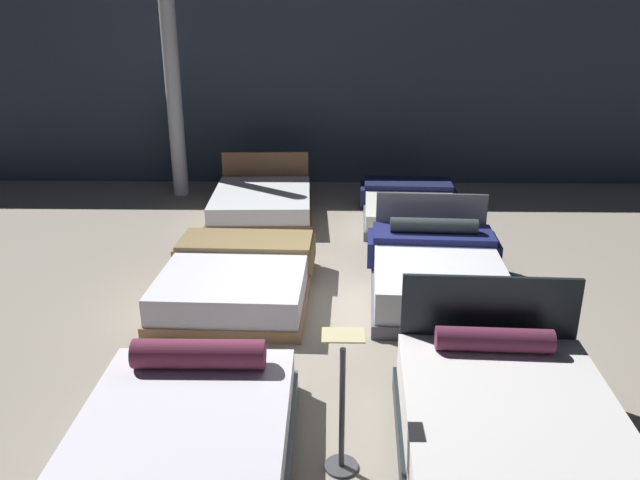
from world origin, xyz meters
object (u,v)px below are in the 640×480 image
object	(u,v)px
bed_2	(238,278)
bed_4	(262,204)
bed_5	(410,207)
bed_1	(509,433)
support_pillar	(174,93)
bed_0	(184,438)
price_sign	(342,419)
bed_3	(436,273)

from	to	relation	value
bed_2	bed_4	bearing A→B (deg)	92.53
bed_2	bed_5	distance (m)	3.63
bed_1	bed_2	xyz separation A→B (m)	(-2.30, 2.77, -0.06)
support_pillar	bed_2	bearing A→B (deg)	-68.76
bed_0	price_sign	world-z (taller)	price_sign
bed_1	bed_3	distance (m)	2.84
bed_3	support_pillar	bearing A→B (deg)	136.56
bed_0	bed_4	world-z (taller)	bed_4
bed_1	support_pillar	size ratio (longest dim) A/B	0.60
bed_4	price_sign	size ratio (longest dim) A/B	1.89
bed_0	bed_4	size ratio (longest dim) A/B	0.99
bed_4	bed_3	bearing A→B (deg)	-53.49
bed_1	bed_3	world-z (taller)	bed_1
bed_4	price_sign	distance (m)	5.84
bed_2	bed_3	xyz separation A→B (m)	(2.24, 0.06, 0.05)
price_sign	support_pillar	world-z (taller)	support_pillar
bed_3	price_sign	distance (m)	3.09
bed_3	bed_2	bearing A→B (deg)	-175.13
bed_4	support_pillar	world-z (taller)	support_pillar
bed_2	price_sign	distance (m)	3.04
bed_5	price_sign	world-z (taller)	price_sign
bed_2	price_sign	bearing A→B (deg)	-66.25
bed_2	bed_5	bearing A→B (deg)	53.17
bed_0	support_pillar	distance (m)	7.30
bed_0	price_sign	size ratio (longest dim) A/B	1.87
bed_3	price_sign	xyz separation A→B (m)	(-1.10, -2.88, 0.14)
bed_2	bed_5	size ratio (longest dim) A/B	1.01
support_pillar	bed_5	bearing A→B (deg)	-18.85
bed_0	bed_2	xyz separation A→B (m)	(-0.02, 2.79, 0.01)
bed_1	bed_4	world-z (taller)	bed_1
bed_2	bed_5	xyz separation A→B (m)	(2.26, 2.83, -0.02)
bed_0	bed_1	xyz separation A→B (m)	(2.28, 0.01, 0.07)
bed_5	price_sign	bearing A→B (deg)	-98.63
bed_0	price_sign	bearing A→B (deg)	-1.93
bed_2	bed_3	distance (m)	2.24
bed_0	bed_1	distance (m)	2.28
bed_1	price_sign	xyz separation A→B (m)	(-1.17, -0.04, 0.14)
bed_4	bed_5	size ratio (longest dim) A/B	0.96
price_sign	support_pillar	distance (m)	7.62
bed_1	bed_2	world-z (taller)	bed_1
bed_4	bed_2	bearing A→B (deg)	-91.48
bed_1	bed_4	distance (m)	6.14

